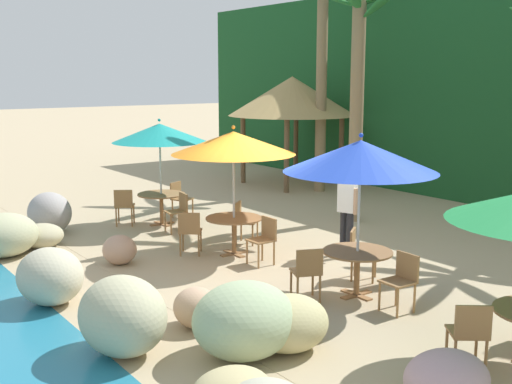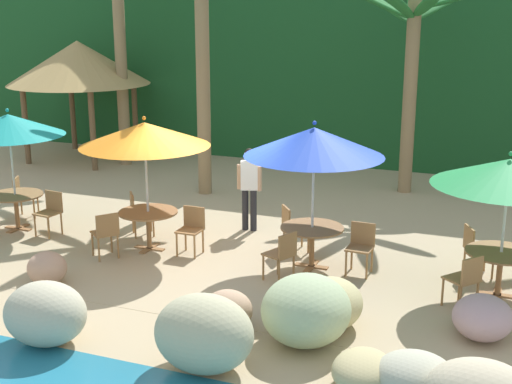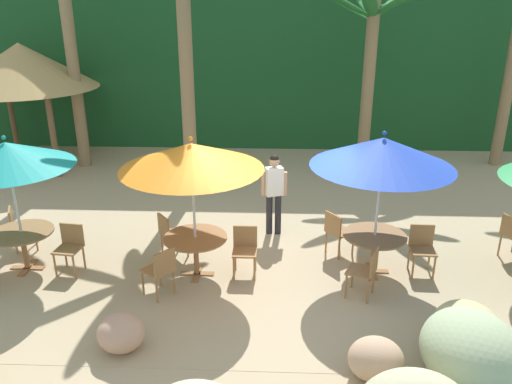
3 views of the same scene
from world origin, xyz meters
name	(u,v)px [view 2 (image 2 of 3)]	position (x,y,z in m)	size (l,w,h in m)	color
ground_plane	(217,255)	(0.00, 0.00, 0.00)	(120.00, 120.00, 0.00)	tan
terrace_deck	(217,255)	(0.00, 0.00, 0.00)	(18.00, 5.20, 0.01)	tan
foliage_backdrop	(344,55)	(0.00, 9.00, 3.00)	(28.00, 2.40, 6.00)	#194C23
rock_seawall	(199,314)	(1.15, -3.14, 0.40)	(13.60, 3.35, 1.00)	#BAB598
umbrella_teal	(9,125)	(-4.42, -0.08, 2.15)	(2.17, 2.17, 2.48)	silver
dining_table_teal	(16,200)	(-4.42, -0.08, 0.61)	(1.10, 1.10, 0.74)	olive
chair_teal_seaward	(51,210)	(-3.56, -0.10, 0.51)	(0.47, 0.48, 0.87)	#9E7042
chair_teal_inland	(22,194)	(-4.86, 0.65, 0.51)	(0.57, 0.56, 0.87)	#9E7042
umbrella_orange	(145,134)	(-1.32, -0.15, 2.19)	(2.37, 2.37, 2.52)	silver
dining_table_orange	(148,218)	(-1.32, -0.15, 0.61)	(1.10, 1.10, 0.74)	olive
chair_orange_seaward	(192,227)	(-0.47, -0.06, 0.51)	(0.42, 0.43, 0.87)	#9E7042
chair_orange_inland	(138,211)	(-1.91, 0.47, 0.51)	(0.59, 0.59, 0.87)	#9E7042
chair_orange_left	(106,232)	(-1.78, -0.88, 0.51)	(0.60, 0.59, 0.87)	#9E7042
umbrella_blue	(314,142)	(1.79, 0.06, 2.23)	(2.37, 2.37, 2.59)	silver
dining_table_blue	(312,234)	(1.79, 0.06, 0.61)	(1.10, 1.10, 0.74)	olive
chair_blue_seaward	(361,244)	(2.64, 0.13, 0.51)	(0.43, 0.44, 0.87)	#9E7042
chair_blue_inland	(292,225)	(1.21, 0.69, 0.51)	(0.59, 0.59, 0.87)	#9E7042
chair_blue_left	(283,253)	(1.53, -0.75, 0.51)	(0.56, 0.56, 0.87)	#9E7042
umbrella_green	(509,172)	(4.89, -0.06, 2.01)	(2.32, 2.32, 2.33)	silver
dining_table_green	(501,259)	(4.89, -0.06, 0.61)	(1.10, 1.10, 0.74)	olive
chair_green_inland	(475,247)	(4.45, 0.67, 0.51)	(0.56, 0.56, 0.87)	#9E7042
chair_green_left	(466,278)	(4.44, -0.79, 0.51)	(0.60, 0.59, 0.87)	#9E7042
palm_tree_nearest	(118,8)	(-5.49, 5.85, 4.33)	(3.60, 3.51, 6.62)	olive
palm_tree_second	(203,22)	(-2.02, 3.84, 4.04)	(3.38, 3.69, 5.76)	olive
palm_tree_third	(412,48)	(2.44, 5.70, 3.44)	(3.34, 3.33, 4.87)	olive
palapa_hut	(78,63)	(-7.00, 6.00, 2.79)	(4.06, 4.06, 3.42)	brown
waiter_in_white	(249,183)	(0.01, 1.57, 0.99)	(0.52, 0.30, 1.70)	#232328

